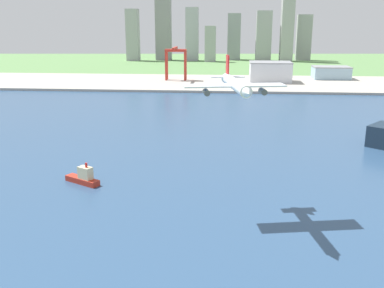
% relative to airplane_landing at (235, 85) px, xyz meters
% --- Properties ---
extents(ground_plane, '(2400.00, 2400.00, 0.00)m').
position_rel_airplane_landing_xyz_m(ground_plane, '(-21.00, 165.34, -47.27)').
color(ground_plane, '#5E894E').
extents(water_bay, '(840.00, 360.00, 0.15)m').
position_rel_airplane_landing_xyz_m(water_bay, '(-21.00, 105.34, -47.20)').
color(water_bay, '#2D4C70').
rests_on(water_bay, ground).
extents(industrial_pier, '(840.00, 140.00, 2.50)m').
position_rel_airplane_landing_xyz_m(industrial_pier, '(-21.00, 355.34, -46.02)').
color(industrial_pier, '#ABA398').
rests_on(industrial_pier, ground).
extents(airplane_landing, '(36.13, 39.70, 12.56)m').
position_rel_airplane_landing_xyz_m(airplane_landing, '(0.00, 0.00, 0.00)').
color(airplane_landing, white).
extents(tugboat_small, '(17.29, 12.22, 9.79)m').
position_rel_airplane_landing_xyz_m(tugboat_small, '(-64.31, 24.62, -44.30)').
color(tugboat_small, '#B22D1E').
rests_on(tugboat_small, water_bay).
extents(port_crane_red, '(24.66, 34.34, 38.46)m').
position_rel_airplane_landing_xyz_m(port_crane_red, '(-65.87, 366.46, -17.30)').
color(port_crane_red, '#B72D23').
rests_on(port_crane_red, industrial_pier).
extents(warehouse_main, '(46.93, 35.56, 22.59)m').
position_rel_airplane_landing_xyz_m(warehouse_main, '(43.34, 360.97, -33.45)').
color(warehouse_main, silver).
rests_on(warehouse_main, industrial_pier).
extents(warehouse_annex, '(43.30, 29.64, 14.91)m').
position_rel_airplane_landing_xyz_m(warehouse_annex, '(118.84, 395.03, -37.29)').
color(warehouse_annex, '#99BCD1').
rests_on(warehouse_annex, industrial_pier).
extents(distant_skyline, '(338.72, 68.55, 136.31)m').
position_rel_airplane_landing_xyz_m(distant_skyline, '(-10.27, 684.26, 3.02)').
color(distant_skyline, '#9C9DA1').
rests_on(distant_skyline, ground).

